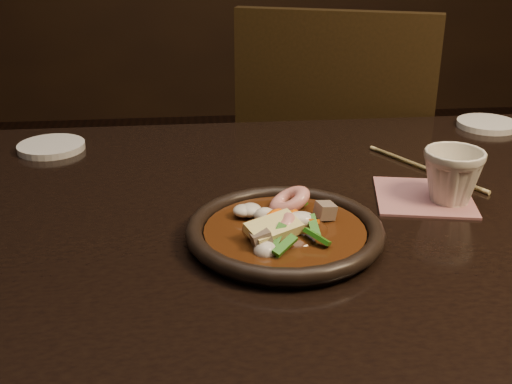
{
  "coord_description": "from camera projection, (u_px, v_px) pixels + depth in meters",
  "views": [
    {
      "loc": [
        -0.37,
        -0.77,
        1.13
      ],
      "look_at": [
        -0.29,
        -0.01,
        0.8
      ],
      "focal_mm": 45.0,
      "sensor_mm": 36.0,
      "label": 1
    }
  ],
  "objects": [
    {
      "name": "saucer_left",
      "position": [
        51.0,
        147.0,
        1.13
      ],
      "size": [
        0.12,
        0.12,
        0.01
      ],
      "primitive_type": "cylinder",
      "color": "silver",
      "rests_on": "table"
    },
    {
      "name": "chair",
      "position": [
        335.0,
        183.0,
        1.59
      ],
      "size": [
        0.58,
        0.58,
        0.95
      ],
      "rotation": [
        0.0,
        0.0,
        2.8
      ],
      "color": "black",
      "rests_on": "floor"
    },
    {
      "name": "chopsticks",
      "position": [
        425.0,
        168.0,
        1.04
      ],
      "size": [
        0.13,
        0.22,
        0.01
      ],
      "rotation": [
        0.0,
        0.0,
        0.51
      ],
      "color": "tan",
      "rests_on": "table"
    },
    {
      "name": "napkin",
      "position": [
        424.0,
        197.0,
        0.94
      ],
      "size": [
        0.16,
        0.16,
        0.0
      ],
      "primitive_type": "cube",
      "rotation": [
        0.0,
        0.0,
        -0.2
      ],
      "color": "#9D6062",
      "rests_on": "table"
    },
    {
      "name": "plate",
      "position": [
        285.0,
        232.0,
        0.81
      ],
      "size": [
        0.25,
        0.25,
        0.03
      ],
      "color": "black",
      "rests_on": "table"
    },
    {
      "name": "stirfry",
      "position": [
        282.0,
        227.0,
        0.81
      ],
      "size": [
        0.13,
        0.16,
        0.05
      ],
      "color": "#381B0A",
      "rests_on": "plate"
    },
    {
      "name": "table",
      "position": [
        457.0,
        260.0,
        0.93
      ],
      "size": [
        1.6,
        0.9,
        0.75
      ],
      "color": "black",
      "rests_on": "floor"
    },
    {
      "name": "tea_cup",
      "position": [
        452.0,
        175.0,
        0.91
      ],
      "size": [
        0.11,
        0.11,
        0.09
      ],
      "primitive_type": "imported",
      "rotation": [
        0.0,
        0.0,
        -0.37
      ],
      "color": "beige",
      "rests_on": "table"
    },
    {
      "name": "saucer_right",
      "position": [
        487.0,
        124.0,
        1.25
      ],
      "size": [
        0.12,
        0.12,
        0.01
      ],
      "primitive_type": "cylinder",
      "color": "silver",
      "rests_on": "table"
    }
  ]
}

